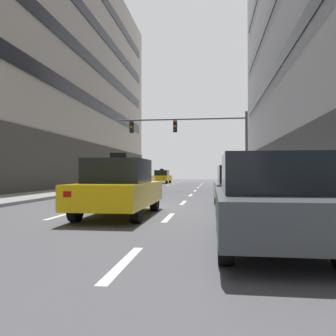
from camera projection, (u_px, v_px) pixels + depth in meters
name	position (u px, v px, depth m)	size (l,w,h in m)	color
ground_plane	(136.00, 207.00, 12.98)	(120.00, 120.00, 0.00)	#515156
sidewalk_right	(317.00, 207.00, 12.12)	(3.36, 80.00, 0.14)	gray
lane_stripe_l1_s3	(61.00, 216.00, 10.22)	(0.16, 2.00, 0.01)	silver
lane_stripe_l1_s4	(110.00, 202.00, 15.18)	(0.16, 2.00, 0.01)	silver
lane_stripe_l1_s5	(135.00, 195.00, 20.13)	(0.16, 2.00, 0.01)	silver
lane_stripe_l1_s6	(151.00, 190.00, 25.09)	(0.16, 2.00, 0.01)	silver
lane_stripe_l1_s7	(161.00, 188.00, 30.05)	(0.16, 2.00, 0.01)	silver
lane_stripe_l1_s8	(168.00, 185.00, 35.00)	(0.16, 2.00, 0.01)	silver
lane_stripe_l1_s9	(174.00, 184.00, 39.96)	(0.16, 2.00, 0.01)	silver
lane_stripe_l1_s10	(178.00, 183.00, 44.92)	(0.16, 2.00, 0.01)	silver
lane_stripe_l2_s2	(123.00, 263.00, 4.84)	(0.16, 2.00, 0.01)	silver
lane_stripe_l2_s3	(168.00, 217.00, 9.79)	(0.16, 2.00, 0.01)	silver
lane_stripe_l2_s4	(183.00, 203.00, 14.75)	(0.16, 2.00, 0.01)	silver
lane_stripe_l2_s5	(191.00, 195.00, 19.71)	(0.16, 2.00, 0.01)	silver
lane_stripe_l2_s6	(195.00, 191.00, 24.66)	(0.16, 2.00, 0.01)	silver
lane_stripe_l2_s7	(198.00, 188.00, 29.62)	(0.16, 2.00, 0.01)	silver
lane_stripe_l2_s8	(200.00, 186.00, 34.58)	(0.16, 2.00, 0.01)	silver
lane_stripe_l2_s9	(202.00, 184.00, 39.53)	(0.16, 2.00, 0.01)	silver
lane_stripe_l2_s10	(203.00, 183.00, 44.49)	(0.16, 2.00, 0.01)	silver
taxi_driving_0	(162.00, 177.00, 42.94)	(1.97, 4.46, 1.84)	black
taxi_driving_1	(142.00, 179.00, 30.47)	(1.83, 4.29, 1.78)	black
taxi_driving_2	(119.00, 188.00, 10.17)	(1.91, 4.55, 1.89)	black
car_parked_0	(268.00, 201.00, 5.95)	(1.83, 4.33, 1.62)	black
car_parked_1	(239.00, 187.00, 12.58)	(1.86, 4.23, 1.57)	black
traffic_signal_0	(198.00, 134.00, 24.66)	(9.43, 0.35, 5.58)	#4C4C51
pedestrian_0	(251.00, 176.00, 26.29)	(0.25, 0.52, 1.60)	#383D59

